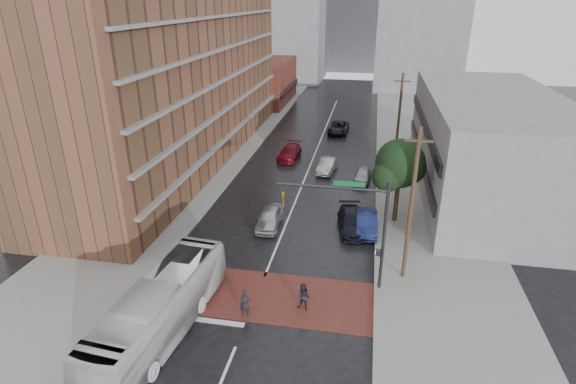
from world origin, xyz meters
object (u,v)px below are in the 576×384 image
Objects in this scene: transit_bus at (160,309)px; pedestrian_b at (304,297)px; car_travel_c at (290,152)px; suv_travel at (338,127)px; car_parked_near at (366,223)px; car_parked_mid at (352,221)px; car_parked_far at (363,175)px; car_travel_b at (327,165)px; car_travel_a at (269,218)px; pedestrian_a at (245,304)px.

pedestrian_b is at bearing 29.96° from transit_bus.
suv_travel is (4.52, 11.48, 0.01)m from car_travel_c.
car_travel_c is 18.03m from car_parked_near.
pedestrian_b is 0.35× the size of car_parked_mid.
transit_bus is 3.02× the size of car_parked_far.
car_parked_far is (9.80, 24.15, -0.94)m from transit_bus.
car_travel_b is 0.97× the size of car_parked_near.
car_parked_far is (0.47, 10.46, -0.08)m from car_parked_mid.
car_travel_b is (-1.00, 22.69, -0.17)m from pedestrian_b.
car_travel_a is at bearing 135.43° from pedestrian_b.
pedestrian_b is (3.14, 1.13, 0.03)m from pedestrian_a.
car_travel_c is 0.94× the size of suv_travel.
car_travel_c is (-4.59, 3.36, 0.02)m from car_travel_b.
transit_bus is 2.29× the size of car_parked_mid.
car_parked_far is (-0.63, 10.46, -0.09)m from car_parked_near.
car_parked_near reaches higher than car_travel_c.
car_travel_c is 17.51m from car_parked_mid.
pedestrian_a reaches higher than car_parked_near.
car_parked_mid is at bearing 59.79° from pedestrian_a.
car_parked_mid is at bearing -68.17° from car_travel_b.
suv_travel is (-0.07, 14.84, 0.03)m from car_travel_b.
pedestrian_a is at bearing -121.75° from car_parked_near.
suv_travel reaches higher than car_travel_b.
pedestrian_a reaches higher than car_travel_a.
car_parked_mid is 1.32× the size of car_parked_far.
car_travel_b is at bearing 157.77° from car_parked_far.
car_travel_c is 1.33× the size of car_parked_far.
car_travel_c is at bearing 107.32° from car_parked_mid.
transit_bus reaches higher than pedestrian_a.
pedestrian_b is at bearing -92.70° from car_parked_far.
car_travel_b is 0.86× the size of car_travel_c.
pedestrian_b is 0.41× the size of car_travel_b.
suv_travel is at bearing 71.52° from car_travel_c.
car_travel_b is at bearing 95.47° from car_parked_mid.
suv_travel is 1.07× the size of car_parked_mid.
pedestrian_b is at bearing -110.18° from car_parked_near.
car_travel_c is (-2.46, 27.18, -0.12)m from pedestrian_a.
car_parked_near is at bearing 55.45° from pedestrian_a.
transit_bus is 16.59m from car_parked_mid.
transit_bus is 17.23m from car_parked_near.
car_travel_a is 0.98× the size of car_parked_near.
pedestrian_b reaches higher than suv_travel.
pedestrian_a is at bearing 33.70° from transit_bus.
car_parked_mid is at bearing 99.99° from pedestrian_b.
pedestrian_a is 10.95m from car_travel_a.
transit_bus reaches higher than car_travel_b.
car_travel_c is (-1.37, 16.29, -0.01)m from car_travel_a.
transit_bus is 2.58× the size of car_parked_near.
pedestrian_b is at bearing -74.86° from car_travel_c.
car_parked_near is 1.10m from car_parked_mid.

